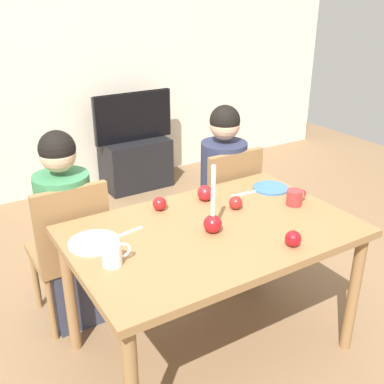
% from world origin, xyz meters
% --- Properties ---
extents(ground_plane, '(7.68, 7.68, 0.00)m').
position_xyz_m(ground_plane, '(0.00, 0.00, 0.00)').
color(ground_plane, brown).
extents(back_wall, '(6.40, 0.10, 2.60)m').
position_xyz_m(back_wall, '(0.00, 2.60, 1.30)').
color(back_wall, beige).
rests_on(back_wall, ground).
extents(dining_table, '(1.40, 0.90, 0.75)m').
position_xyz_m(dining_table, '(0.00, 0.00, 0.67)').
color(dining_table, olive).
rests_on(dining_table, ground).
extents(chair_left, '(0.40, 0.40, 0.90)m').
position_xyz_m(chair_left, '(-0.55, 0.61, 0.51)').
color(chair_left, olive).
rests_on(chair_left, ground).
extents(chair_right, '(0.40, 0.40, 0.90)m').
position_xyz_m(chair_right, '(0.51, 0.61, 0.51)').
color(chair_right, olive).
rests_on(chair_right, ground).
extents(person_left_child, '(0.30, 0.30, 1.17)m').
position_xyz_m(person_left_child, '(-0.55, 0.64, 0.57)').
color(person_left_child, '#33384C').
rests_on(person_left_child, ground).
extents(person_right_child, '(0.30, 0.30, 1.17)m').
position_xyz_m(person_right_child, '(0.51, 0.64, 0.57)').
color(person_right_child, '#33384C').
rests_on(person_right_child, ground).
extents(tv_stand, '(0.64, 0.40, 0.48)m').
position_xyz_m(tv_stand, '(0.63, 2.30, 0.24)').
color(tv_stand, black).
rests_on(tv_stand, ground).
extents(tv, '(0.79, 0.05, 0.46)m').
position_xyz_m(tv, '(0.63, 2.30, 0.71)').
color(tv, black).
rests_on(tv, tv_stand).
extents(candle_centerpiece, '(0.09, 0.09, 0.35)m').
position_xyz_m(candle_centerpiece, '(-0.02, -0.03, 0.82)').
color(candle_centerpiece, red).
rests_on(candle_centerpiece, dining_table).
extents(plate_left, '(0.24, 0.24, 0.01)m').
position_xyz_m(plate_left, '(-0.55, 0.17, 0.76)').
color(plate_left, silver).
rests_on(plate_left, dining_table).
extents(plate_right, '(0.21, 0.21, 0.01)m').
position_xyz_m(plate_right, '(0.56, 0.23, 0.76)').
color(plate_right, teal).
rests_on(plate_right, dining_table).
extents(mug_left, '(0.13, 0.09, 0.10)m').
position_xyz_m(mug_left, '(-0.55, -0.05, 0.80)').
color(mug_left, white).
rests_on(mug_left, dining_table).
extents(mug_right, '(0.13, 0.09, 0.09)m').
position_xyz_m(mug_right, '(0.53, -0.01, 0.79)').
color(mug_right, '#B72D2D').
rests_on(mug_right, dining_table).
extents(fork_left, '(0.18, 0.05, 0.01)m').
position_xyz_m(fork_left, '(-0.39, 0.17, 0.75)').
color(fork_left, silver).
rests_on(fork_left, dining_table).
extents(fork_right, '(0.18, 0.03, 0.01)m').
position_xyz_m(fork_right, '(0.39, 0.25, 0.75)').
color(fork_right, silver).
rests_on(fork_right, dining_table).
extents(apple_near_candle, '(0.08, 0.08, 0.08)m').
position_xyz_m(apple_near_candle, '(0.22, -0.33, 0.79)').
color(apple_near_candle, '#B11016').
rests_on(apple_near_candle, dining_table).
extents(apple_by_left_plate, '(0.09, 0.09, 0.09)m').
position_xyz_m(apple_by_left_plate, '(0.14, 0.29, 0.79)').
color(apple_by_left_plate, '#B2191F').
rests_on(apple_by_left_plate, dining_table).
extents(apple_by_right_mug, '(0.07, 0.07, 0.07)m').
position_xyz_m(apple_by_right_mug, '(-0.13, 0.32, 0.79)').
color(apple_by_right_mug, '#B0171A').
rests_on(apple_by_right_mug, dining_table).
extents(apple_far_edge, '(0.07, 0.07, 0.07)m').
position_xyz_m(apple_far_edge, '(0.22, 0.12, 0.79)').
color(apple_far_edge, '#AD1E1D').
rests_on(apple_far_edge, dining_table).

